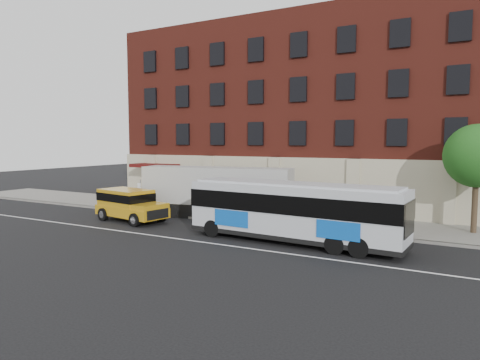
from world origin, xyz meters
The scene contains 10 objects.
ground centered at (0.00, 0.00, 0.00)m, with size 120.00×120.00×0.00m, color black.
sidewalk centered at (0.00, 9.00, 0.07)m, with size 60.00×6.00×0.15m, color gray.
kerb centered at (0.00, 6.00, 0.07)m, with size 60.00×0.25×0.15m, color gray.
lane_line centered at (0.00, 0.50, 0.01)m, with size 60.00×0.12×0.01m, color white.
building centered at (-0.01, 16.92, 7.58)m, with size 30.00×12.10×15.00m.
sign_pole centered at (-8.50, 6.15, 1.45)m, with size 0.30×0.20×2.50m.
street_tree centered at (13.54, 9.48, 4.41)m, with size 3.60×3.60×6.20m.
city_bus centered at (5.18, 2.68, 1.77)m, with size 11.80×3.16×3.20m.
yellow_suv centered at (-6.90, 3.27, 1.22)m, with size 5.69×3.10×2.12m.
shipping_container centered at (-2.44, 7.22, 1.76)m, with size 10.87×3.98×3.55m.
Camera 1 is at (13.72, -18.49, 5.39)m, focal length 32.61 mm.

